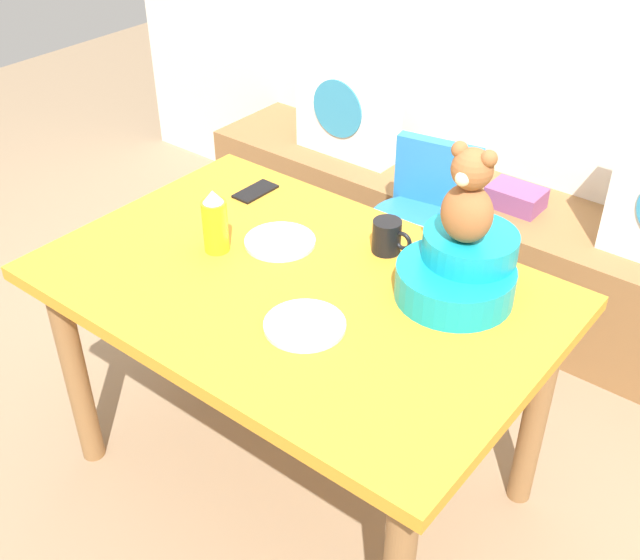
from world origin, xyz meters
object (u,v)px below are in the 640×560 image
(infant_seat_teal, at_px, (460,270))
(dinner_plate_near, at_px, (305,325))
(pillow_floral_left, at_px, (348,104))
(ketchup_bottle, at_px, (215,223))
(book_stack, at_px, (516,197))
(dining_table, at_px, (297,313))
(cell_phone, at_px, (255,191))
(dinner_plate_far, at_px, (280,241))
(teddy_bear, at_px, (469,198))
(coffee_mug, at_px, (388,237))
(highchair, at_px, (420,227))

(infant_seat_teal, bearing_deg, dinner_plate_near, -121.75)
(pillow_floral_left, bearing_deg, ketchup_bottle, -70.05)
(pillow_floral_left, distance_m, infant_seat_teal, 1.43)
(book_stack, bearing_deg, dining_table, -93.25)
(pillow_floral_left, height_order, dining_table, pillow_floral_left)
(dinner_plate_near, distance_m, cell_phone, 0.70)
(dinner_plate_far, bearing_deg, book_stack, 78.27)
(infant_seat_teal, height_order, dinner_plate_far, infant_seat_teal)
(dining_table, height_order, cell_phone, cell_phone)
(pillow_floral_left, bearing_deg, teddy_bear, -42.08)
(infant_seat_teal, bearing_deg, pillow_floral_left, 137.93)
(dining_table, bearing_deg, cell_phone, 144.44)
(infant_seat_teal, height_order, coffee_mug, infant_seat_teal)
(dinner_plate_far, xyz_separation_m, cell_phone, (-0.25, 0.18, -0.00))
(pillow_floral_left, relative_size, ketchup_bottle, 2.38)
(infant_seat_teal, distance_m, teddy_bear, 0.21)
(cell_phone, bearing_deg, pillow_floral_left, -70.66)
(ketchup_bottle, distance_m, dinner_plate_far, 0.19)
(dinner_plate_near, bearing_deg, book_stack, 93.08)
(teddy_bear, bearing_deg, cell_phone, 174.16)
(ketchup_bottle, bearing_deg, dining_table, 3.62)
(highchair, xyz_separation_m, cell_phone, (-0.33, -0.46, 0.22))
(highchair, xyz_separation_m, dinner_plate_near, (0.22, -0.89, 0.22))
(pillow_floral_left, distance_m, dining_table, 1.37)
(dining_table, height_order, ketchup_bottle, ketchup_bottle)
(coffee_mug, relative_size, dinner_plate_near, 0.60)
(teddy_bear, bearing_deg, book_stack, 106.44)
(ketchup_bottle, bearing_deg, dinner_plate_near, -15.99)
(dinner_plate_near, bearing_deg, cell_phone, 142.08)
(coffee_mug, bearing_deg, ketchup_bottle, -142.69)
(coffee_mug, distance_m, dinner_plate_far, 0.30)
(ketchup_bottle, bearing_deg, coffee_mug, 37.31)
(infant_seat_teal, relative_size, dinner_plate_near, 1.65)
(dining_table, height_order, highchair, highchair)
(dining_table, xyz_separation_m, infant_seat_teal, (0.36, 0.22, 0.18))
(dinner_plate_near, distance_m, dinner_plate_far, 0.39)
(teddy_bear, height_order, dinner_plate_far, teddy_bear)
(teddy_bear, xyz_separation_m, ketchup_bottle, (-0.63, -0.23, -0.19))
(infant_seat_teal, relative_size, ketchup_bottle, 1.78)
(infant_seat_teal, height_order, ketchup_bottle, ketchup_bottle)
(infant_seat_teal, bearing_deg, highchair, 128.82)
(coffee_mug, xyz_separation_m, cell_phone, (-0.51, 0.03, -0.04))
(pillow_floral_left, distance_m, dinner_plate_near, 1.55)
(book_stack, distance_m, dinner_plate_near, 1.35)
(infant_seat_teal, relative_size, cell_phone, 2.29)
(dining_table, xyz_separation_m, dinner_plate_near, (0.14, -0.13, 0.11))
(highchair, height_order, infant_seat_teal, infant_seat_teal)
(coffee_mug, distance_m, dinner_plate_near, 0.41)
(book_stack, height_order, highchair, highchair)
(book_stack, xyz_separation_m, coffee_mug, (0.04, -0.92, 0.29))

